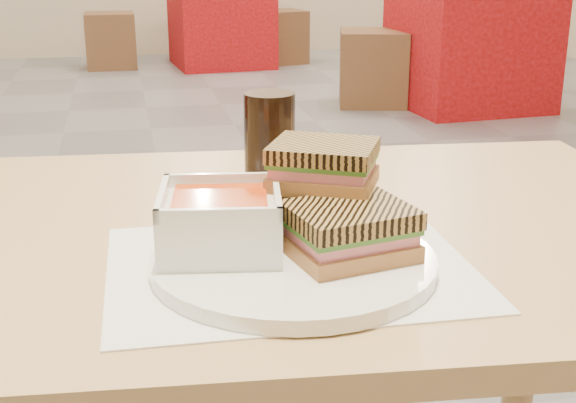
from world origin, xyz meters
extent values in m
cube|color=tan|center=(-0.06, -1.87, 0.73)|extent=(1.26, 0.80, 0.03)
cylinder|color=tan|center=(0.52, -1.62, 0.36)|extent=(0.06, 0.06, 0.72)
cube|color=white|center=(0.01, -2.01, 0.75)|extent=(0.38, 0.30, 0.00)
cylinder|color=white|center=(0.01, -2.02, 0.76)|extent=(0.29, 0.29, 0.02)
cube|color=white|center=(-0.06, -1.99, 0.79)|extent=(0.14, 0.14, 0.05)
cube|color=#D3470F|center=(-0.06, -1.99, 0.82)|extent=(0.11, 0.11, 0.01)
cube|color=white|center=(0.00, -2.00, 0.83)|extent=(0.02, 0.12, 0.01)
cube|color=white|center=(-0.12, -1.98, 0.83)|extent=(0.02, 0.12, 0.01)
cube|color=white|center=(-0.05, -1.93, 0.83)|extent=(0.12, 0.02, 0.01)
cube|color=white|center=(-0.07, -2.04, 0.83)|extent=(0.12, 0.02, 0.01)
cube|color=#B27441|center=(0.07, -2.03, 0.78)|extent=(0.14, 0.12, 0.02)
cube|color=#D57382|center=(0.07, -2.03, 0.79)|extent=(0.13, 0.11, 0.01)
cube|color=#386B23|center=(0.07, -2.03, 0.80)|extent=(0.13, 0.12, 0.01)
cube|color=olive|center=(0.07, -2.03, 0.81)|extent=(0.14, 0.12, 0.02)
cube|color=#B27441|center=(0.06, -1.95, 0.83)|extent=(0.14, 0.13, 0.02)
cube|color=#D57382|center=(0.06, -1.95, 0.84)|extent=(0.13, 0.12, 0.01)
cube|color=#386B23|center=(0.06, -1.95, 0.85)|extent=(0.14, 0.13, 0.01)
cube|color=olive|center=(0.06, -1.95, 0.86)|extent=(0.14, 0.13, 0.02)
cylinder|color=black|center=(0.03, -1.78, 0.82)|extent=(0.07, 0.07, 0.14)
cube|color=#B4141C|center=(2.10, 2.11, 0.38)|extent=(0.94, 0.94, 0.77)
cube|color=#B4141C|center=(0.73, 4.20, 0.35)|extent=(0.88, 0.88, 0.71)
cube|color=brown|center=(1.50, 2.29, 0.25)|extent=(0.53, 0.53, 0.49)
cube|color=brown|center=(2.66, 2.81, 0.20)|extent=(0.39, 0.39, 0.41)
cube|color=brown|center=(-0.22, 4.27, 0.23)|extent=(0.42, 0.42, 0.47)
cube|color=brown|center=(1.26, 4.25, 0.23)|extent=(0.49, 0.49, 0.46)
camera|label=1|loc=(-0.15, -2.75, 1.08)|focal=49.11mm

